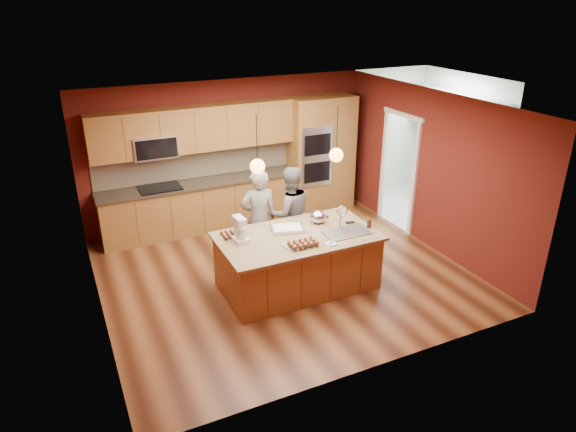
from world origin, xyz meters
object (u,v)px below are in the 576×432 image
person_left (259,218)px  person_right (290,213)px  mixing_bowl (318,217)px  island (298,260)px  stand_mixer (240,231)px

person_left → person_right: person_left is taller
mixing_bowl → island: bearing=-149.8°
stand_mixer → mixing_bowl: stand_mixer is taller
stand_mixer → mixing_bowl: size_ratio=1.51×
island → mixing_bowl: island is taller
island → person_right: person_right is taller
person_left → stand_mixer: 0.95m
mixing_bowl → stand_mixer: bearing=-176.1°
island → person_right: bearing=72.4°
island → stand_mixer: size_ratio=6.31×
island → mixing_bowl: bearing=30.2°
person_left → person_right: (0.55, 0.00, -0.02)m
person_left → mixing_bowl: 0.98m
person_left → mixing_bowl: (0.73, -0.64, 0.14)m
stand_mixer → mixing_bowl: (1.31, 0.09, -0.06)m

